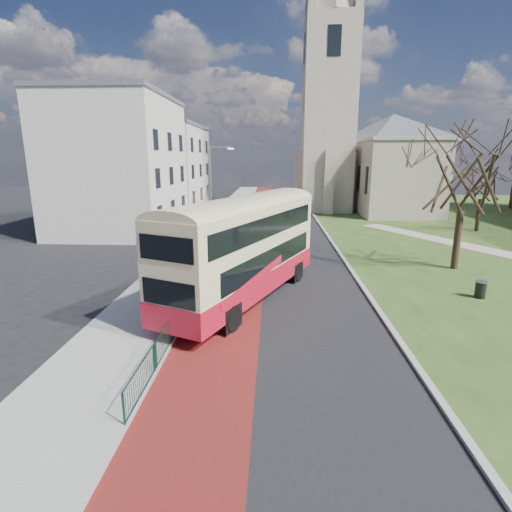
# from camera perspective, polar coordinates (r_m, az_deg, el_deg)

# --- Properties ---
(ground) EXTENTS (160.00, 160.00, 0.00)m
(ground) POSITION_cam_1_polar(r_m,az_deg,el_deg) (18.71, -0.83, -8.62)
(ground) COLOR black
(ground) RESTS_ON ground
(road_carriageway) EXTENTS (9.00, 120.00, 0.01)m
(road_carriageway) POSITION_cam_1_polar(r_m,az_deg,el_deg) (37.93, 3.19, 3.04)
(road_carriageway) COLOR black
(road_carriageway) RESTS_ON ground
(bus_lane) EXTENTS (3.40, 120.00, 0.01)m
(bus_lane) POSITION_cam_1_polar(r_m,az_deg,el_deg) (37.99, -0.89, 3.08)
(bus_lane) COLOR #591414
(bus_lane) RESTS_ON ground
(pavement_west) EXTENTS (4.00, 120.00, 0.12)m
(pavement_west) POSITION_cam_1_polar(r_m,az_deg,el_deg) (38.39, -6.57, 3.19)
(pavement_west) COLOR gray
(pavement_west) RESTS_ON ground
(kerb_west) EXTENTS (0.25, 120.00, 0.13)m
(kerb_west) POSITION_cam_1_polar(r_m,az_deg,el_deg) (38.13, -3.59, 3.18)
(kerb_west) COLOR #999993
(kerb_west) RESTS_ON ground
(kerb_east) EXTENTS (0.25, 80.00, 0.13)m
(kerb_east) POSITION_cam_1_polar(r_m,az_deg,el_deg) (40.20, 9.75, 3.57)
(kerb_east) COLOR #999993
(kerb_east) RESTS_ON ground
(pedestrian_railing) EXTENTS (0.07, 24.00, 1.12)m
(pedestrian_railing) POSITION_cam_1_polar(r_m,az_deg,el_deg) (22.60, -7.74, -3.22)
(pedestrian_railing) COLOR #0D3926
(pedestrian_railing) RESTS_ON ground
(gothic_church) EXTENTS (16.38, 18.00, 40.00)m
(gothic_church) POSITION_cam_1_polar(r_m,az_deg,el_deg) (56.74, 15.12, 19.54)
(gothic_church) COLOR gray
(gothic_church) RESTS_ON ground
(street_block_near) EXTENTS (10.30, 14.30, 13.00)m
(street_block_near) POSITION_cam_1_polar(r_m,az_deg,el_deg) (42.02, -18.88, 12.33)
(street_block_near) COLOR beige
(street_block_near) RESTS_ON ground
(street_block_far) EXTENTS (10.30, 16.30, 11.50)m
(street_block_far) POSITION_cam_1_polar(r_m,az_deg,el_deg) (57.26, -12.99, 12.21)
(street_block_far) COLOR beige
(street_block_far) RESTS_ON ground
(streetlamp) EXTENTS (2.13, 0.18, 8.00)m
(streetlamp) POSITION_cam_1_polar(r_m,az_deg,el_deg) (35.74, -6.22, 9.74)
(streetlamp) COLOR gray
(streetlamp) RESTS_ON pavement_west
(bus) EXTENTS (7.50, 12.32, 5.11)m
(bus) POSITION_cam_1_polar(r_m,az_deg,el_deg) (20.01, -1.62, 1.63)
(bus) COLOR red
(bus) RESTS_ON ground
(winter_tree_near) EXTENTS (8.56, 8.56, 9.74)m
(winter_tree_near) POSITION_cam_1_polar(r_m,az_deg,el_deg) (28.50, 27.88, 11.59)
(winter_tree_near) COLOR #332619
(winter_tree_near) RESTS_ON grass_green
(winter_tree_far) EXTENTS (5.81, 5.81, 8.16)m
(winter_tree_far) POSITION_cam_1_polar(r_m,az_deg,el_deg) (44.71, 29.79, 10.26)
(winter_tree_far) COLOR black
(winter_tree_far) RESTS_ON grass_green
(litter_bin) EXTENTS (0.60, 0.60, 0.92)m
(litter_bin) POSITION_cam_1_polar(r_m,az_deg,el_deg) (23.84, 29.41, -4.17)
(litter_bin) COLOR black
(litter_bin) RESTS_ON grass_green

